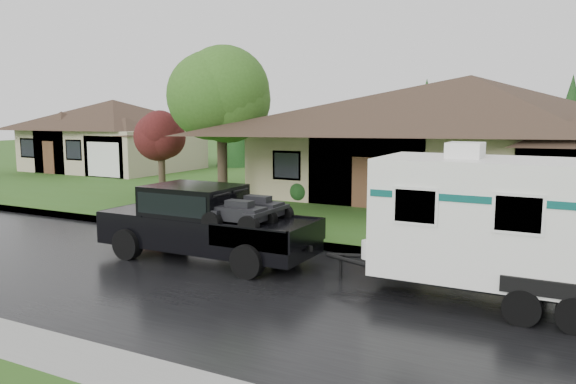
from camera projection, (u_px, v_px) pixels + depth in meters
The scene contains 11 objects.
ground at pixel (289, 267), 14.86m from camera, with size 140.00×140.00×0.00m, color #30561B.
road at pixel (250, 287), 13.11m from camera, with size 140.00×8.00×0.01m, color black.
curb at pixel (324, 246), 16.82m from camera, with size 140.00×0.50×0.15m, color gray.
lawn at pixel (428, 193), 28.00m from camera, with size 140.00×26.00×0.15m, color #30561B.
house_main at pixel (475, 123), 25.43m from camera, with size 19.44×10.80×6.90m.
house_far at pixel (115, 129), 38.37m from camera, with size 10.80×8.64×5.80m.
tree_left_green at pixel (221, 98), 23.82m from camera, with size 3.95×3.95×6.53m.
tree_red at pixel (161, 135), 26.83m from camera, with size 2.48×2.48×4.11m.
shrub_row at pixel (444, 200), 22.00m from camera, with size 13.60×1.00×1.00m.
pickup_truck at pixel (203, 220), 15.52m from camera, with size 6.18×2.35×2.06m.
travel_trailer at pixel (556, 224), 11.36m from camera, with size 7.62×2.68×3.42m.
Camera 1 is at (6.69, -12.80, 4.04)m, focal length 35.00 mm.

